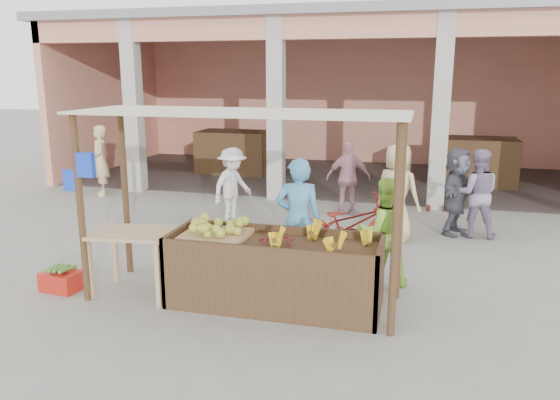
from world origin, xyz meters
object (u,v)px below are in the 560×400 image
(side_table, at_px, (134,242))
(red_crate, at_px, (62,281))
(fruit_stall, at_px, (275,275))
(vendor_green, at_px, (384,229))
(vendor_blue, at_px, (298,216))
(motorcycle, at_px, (349,223))

(side_table, bearing_deg, red_crate, 179.86)
(fruit_stall, distance_m, vendor_green, 1.65)
(side_table, bearing_deg, fruit_stall, -4.74)
(side_table, xyz_separation_m, vendor_blue, (1.93, 1.03, 0.21))
(fruit_stall, height_order, motorcycle, motorcycle)
(red_crate, height_order, vendor_blue, vendor_blue)
(red_crate, bearing_deg, vendor_green, 23.94)
(fruit_stall, relative_size, vendor_green, 1.66)
(red_crate, relative_size, vendor_green, 0.31)
(vendor_green, bearing_deg, side_table, 1.23)
(red_crate, bearing_deg, vendor_blue, 28.25)
(side_table, xyz_separation_m, red_crate, (-1.03, -0.15, -0.58))
(fruit_stall, distance_m, motorcycle, 2.31)
(side_table, xyz_separation_m, vendor_green, (3.08, 1.14, 0.08))
(red_crate, distance_m, motorcycle, 4.30)
(fruit_stall, distance_m, red_crate, 2.89)
(vendor_green, bearing_deg, motorcycle, -81.85)
(vendor_blue, distance_m, vendor_green, 1.16)
(side_table, xyz_separation_m, motorcycle, (2.46, 2.34, -0.22))
(red_crate, distance_m, vendor_blue, 3.28)
(fruit_stall, bearing_deg, motorcycle, 74.56)
(red_crate, xyz_separation_m, vendor_blue, (2.95, 1.18, 0.79))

